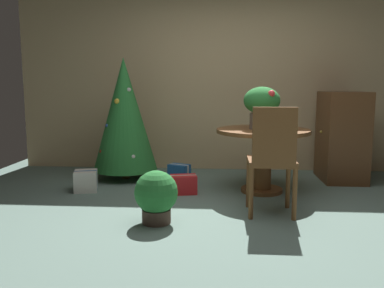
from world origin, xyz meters
name	(u,v)px	position (x,y,z in m)	size (l,w,h in m)	color
ground_plane	(231,217)	(0.00, 0.00, 0.00)	(6.60, 6.60, 0.00)	slate
back_wall_panel	(228,79)	(0.00, 2.20, 1.30)	(6.00, 0.10, 2.60)	tan
round_dining_table	(263,147)	(0.38, 0.92, 0.52)	(1.05, 1.05, 0.72)	brown
flower_vase	(262,104)	(0.35, 0.93, 1.00)	(0.41, 0.41, 0.47)	#665B51
wooden_chair_near	(272,155)	(0.38, 0.05, 0.58)	(0.43, 0.41, 1.02)	brown
holiday_tree	(124,114)	(-1.34, 1.48, 0.84)	(0.82, 0.82, 1.56)	brown
gift_box_cream	(86,181)	(-1.65, 0.80, 0.12)	(0.31, 0.32, 0.24)	silver
gift_box_blue	(179,172)	(-0.63, 1.40, 0.10)	(0.30, 0.25, 0.21)	#1E569E
gift_box_red	(184,184)	(-0.51, 0.77, 0.11)	(0.32, 0.24, 0.21)	red
wooden_cabinet	(342,136)	(1.44, 1.59, 0.57)	(0.54, 0.73, 1.13)	brown
potted_plant	(156,195)	(-0.66, -0.22, 0.25)	(0.39, 0.39, 0.47)	#4C382D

